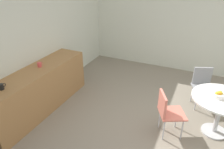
# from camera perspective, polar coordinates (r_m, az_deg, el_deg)

# --- Properties ---
(ground_plane) EXTENTS (6.00, 6.00, 0.00)m
(ground_plane) POSITION_cam_1_polar(r_m,az_deg,el_deg) (4.02, 15.42, -16.00)
(ground_plane) COLOR gray
(wall_back) EXTENTS (6.00, 0.10, 2.60)m
(wall_back) POSITION_cam_1_polar(r_m,az_deg,el_deg) (4.62, -21.83, 7.65)
(wall_back) COLOR silver
(wall_back) RESTS_ON ground_plane
(wall_side_right) EXTENTS (0.10, 6.00, 2.60)m
(wall_side_right) POSITION_cam_1_polar(r_m,az_deg,el_deg) (6.15, 22.18, 12.05)
(wall_side_right) COLOR silver
(wall_side_right) RESTS_ON ground_plane
(counter_block) EXTENTS (2.48, 0.60, 0.90)m
(counter_block) POSITION_cam_1_polar(r_m,az_deg,el_deg) (4.55, -19.22, -4.02)
(counter_block) COLOR #9E7042
(counter_block) RESTS_ON ground_plane
(round_table) EXTENTS (1.01, 1.01, 0.74)m
(round_table) POSITION_cam_1_polar(r_m,az_deg,el_deg) (4.06, 27.46, -7.47)
(round_table) COLOR silver
(round_table) RESTS_ON ground_plane
(chair_gray) EXTENTS (0.54, 0.54, 0.83)m
(chair_gray) POSITION_cam_1_polar(r_m,az_deg,el_deg) (4.82, 23.39, -2.01)
(chair_gray) COLOR silver
(chair_gray) RESTS_ON ground_plane
(chair_coral) EXTENTS (0.56, 0.56, 0.83)m
(chair_coral) POSITION_cam_1_polar(r_m,az_deg,el_deg) (3.75, 14.68, -9.16)
(chair_coral) COLOR silver
(chair_coral) RESTS_ON ground_plane
(fruit_bowl) EXTENTS (0.22, 0.22, 0.11)m
(fruit_bowl) POSITION_cam_1_polar(r_m,az_deg,el_deg) (3.95, 27.09, -4.92)
(fruit_bowl) COLOR silver
(fruit_bowl) RESTS_ON round_table
(mug_white) EXTENTS (0.13, 0.08, 0.09)m
(mug_white) POSITION_cam_1_polar(r_m,az_deg,el_deg) (3.87, -27.83, -2.94)
(mug_white) COLOR black
(mug_white) RESTS_ON counter_block
(mug_green) EXTENTS (0.13, 0.08, 0.09)m
(mug_green) POSITION_cam_1_polar(r_m,az_deg,el_deg) (4.46, -19.09, 2.56)
(mug_green) COLOR #D84C4C
(mug_green) RESTS_ON counter_block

